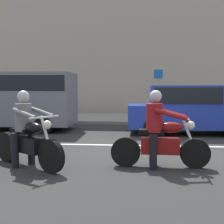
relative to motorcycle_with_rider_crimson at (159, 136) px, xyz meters
The scene contains 9 objects.
ground_plane 1.56m from the motorcycle_with_rider_crimson, 92.44° to the left, with size 80.00×80.00×0.00m, color #292929.
sidewalk_slab 9.44m from the motorcycle_with_rider_crimson, 90.37° to the left, with size 40.00×4.40×0.14m, color gray.
building_facade 13.57m from the motorcycle_with_rider_crimson, 90.27° to the left, with size 40.00×1.40×10.23m, color #A89E8E.
lane_marking_stripe 2.47m from the motorcycle_with_rider_crimson, 102.77° to the left, with size 18.00×0.14×0.01m, color silver.
motorcycle_with_rider_crimson is the anchor object (origin of this frame).
motorcycle_with_rider_gray 2.73m from the motorcycle_with_rider_crimson, behind, with size 1.85×1.26×1.58m.
parked_sedan_cobalt_blue 4.89m from the motorcycle_with_rider_crimson, 74.29° to the left, with size 4.39×1.82×1.72m.
parked_van_slate_gray 7.36m from the motorcycle_with_rider_crimson, 135.82° to the left, with size 4.63×1.96×2.21m.
street_sign_post 9.30m from the motorcycle_with_rider_crimson, 86.69° to the left, with size 0.44×0.08×2.45m.
Camera 1 is at (-0.36, -7.59, 1.63)m, focal length 48.32 mm.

